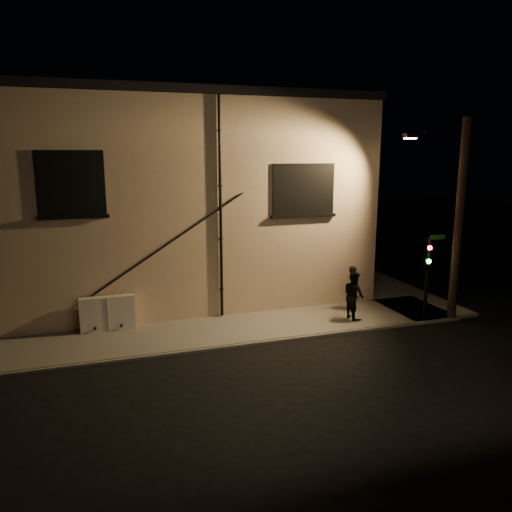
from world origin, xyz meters
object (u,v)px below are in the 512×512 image
object	(u,v)px
pedestrian_b	(354,295)
streetlamp_pole	(456,217)
utility_cabinet	(107,313)
pedestrian_a	(353,288)
traffic_signal	(425,264)

from	to	relation	value
pedestrian_b	streetlamp_pole	world-z (taller)	streetlamp_pole
utility_cabinet	pedestrian_a	distance (m)	9.63
pedestrian_a	streetlamp_pole	bearing A→B (deg)	-109.77
traffic_signal	streetlamp_pole	world-z (taller)	streetlamp_pole
utility_cabinet	traffic_signal	distance (m)	11.95
traffic_signal	streetlamp_pole	xyz separation A→B (m)	(1.14, -0.14, 1.76)
traffic_signal	utility_cabinet	bearing A→B (deg)	168.12
pedestrian_a	streetlamp_pole	xyz separation A→B (m)	(3.13, -2.01, 3.02)
utility_cabinet	traffic_signal	xyz separation A→B (m)	(11.60, -2.44, 1.54)
pedestrian_a	pedestrian_b	bearing A→B (deg)	165.13
pedestrian_a	traffic_signal	xyz separation A→B (m)	(1.99, -1.87, 1.26)
pedestrian_a	pedestrian_b	distance (m)	1.19
utility_cabinet	pedestrian_a	bearing A→B (deg)	-3.39
streetlamp_pole	utility_cabinet	bearing A→B (deg)	168.55
pedestrian_a	streetlamp_pole	world-z (taller)	streetlamp_pole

